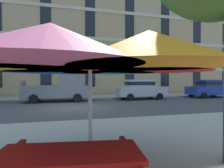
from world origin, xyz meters
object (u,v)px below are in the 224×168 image
object	(u,v)px
sedan_silver	(141,89)
patio_umbrella	(90,56)
pickup_gray	(59,89)
sedan_blue	(209,88)

from	to	relation	value
sedan_silver	patio_umbrella	size ratio (longest dim) A/B	1.06
pickup_gray	sedan_blue	size ratio (longest dim) A/B	1.16
sedan_blue	patio_umbrella	xyz separation A→B (m)	(-13.90, -12.70, 1.10)
sedan_silver	sedan_blue	distance (m)	7.46
sedan_silver	patio_umbrella	bearing A→B (deg)	-116.89
sedan_silver	patio_umbrella	distance (m)	14.28
pickup_gray	patio_umbrella	size ratio (longest dim) A/B	1.23
pickup_gray	patio_umbrella	distance (m)	12.75
sedan_silver	patio_umbrella	world-z (taller)	patio_umbrella
pickup_gray	sedan_blue	distance (m)	14.49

